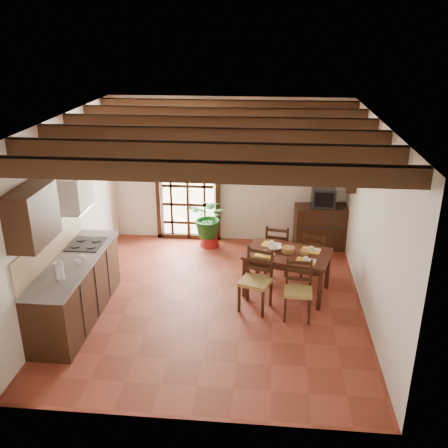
# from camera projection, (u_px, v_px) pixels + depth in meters

# --- Properties ---
(ground_plane) EXTENTS (5.00, 5.00, 0.00)m
(ground_plane) POSITION_uv_depth(u_px,v_px,m) (215.00, 302.00, 7.74)
(ground_plane) COLOR maroon
(room_shell) EXTENTS (4.52, 5.02, 2.81)m
(room_shell) POSITION_uv_depth(u_px,v_px,m) (214.00, 191.00, 7.07)
(room_shell) COLOR silver
(room_shell) RESTS_ON ground_plane
(ceiling_beams) EXTENTS (4.50, 4.34, 0.20)m
(ceiling_beams) POSITION_uv_depth(u_px,v_px,m) (214.00, 129.00, 6.74)
(ceiling_beams) COLOR black
(ceiling_beams) RESTS_ON room_shell
(french_door) EXTENTS (1.26, 0.11, 2.32)m
(french_door) POSITION_uv_depth(u_px,v_px,m) (188.00, 182.00, 9.64)
(french_door) COLOR white
(french_door) RESTS_ON ground_plane
(kitchen_counter) EXTENTS (0.64, 2.25, 1.38)m
(kitchen_counter) POSITION_uv_depth(u_px,v_px,m) (76.00, 288.00, 7.18)
(kitchen_counter) COLOR black
(kitchen_counter) RESTS_ON ground_plane
(upper_cabinet) EXTENTS (0.35, 0.80, 0.70)m
(upper_cabinet) POSITION_uv_depth(u_px,v_px,m) (32.00, 216.00, 6.03)
(upper_cabinet) COLOR black
(upper_cabinet) RESTS_ON room_shell
(range_hood) EXTENTS (0.38, 0.60, 0.54)m
(range_hood) POSITION_uv_depth(u_px,v_px,m) (74.00, 193.00, 7.23)
(range_hood) COLOR white
(range_hood) RESTS_ON room_shell
(counter_items) EXTENTS (0.50, 1.43, 0.25)m
(counter_items) POSITION_uv_depth(u_px,v_px,m) (74.00, 255.00, 7.08)
(counter_items) COLOR black
(counter_items) RESTS_ON kitchen_counter
(dining_table) EXTENTS (1.45, 1.13, 0.70)m
(dining_table) POSITION_uv_depth(u_px,v_px,m) (288.00, 258.00, 7.81)
(dining_table) COLOR #381A12
(dining_table) RESTS_ON ground_plane
(chair_near_left) EXTENTS (0.54, 0.53, 0.94)m
(chair_near_left) POSITION_uv_depth(u_px,v_px,m) (256.00, 291.00, 7.46)
(chair_near_left) COLOR olive
(chair_near_left) RESTS_ON ground_plane
(chair_near_right) EXTENTS (0.42, 0.40, 0.87)m
(chair_near_right) POSITION_uv_depth(u_px,v_px,m) (298.00, 300.00, 7.26)
(chair_near_right) COLOR olive
(chair_near_right) RESTS_ON ground_plane
(chair_far_left) EXTENTS (0.47, 0.46, 0.89)m
(chair_far_left) POSITION_uv_depth(u_px,v_px,m) (278.00, 257.00, 8.61)
(chair_far_left) COLOR olive
(chair_far_left) RESTS_ON ground_plane
(chair_far_right) EXTENTS (0.51, 0.50, 0.85)m
(chair_far_right) POSITION_uv_depth(u_px,v_px,m) (314.00, 263.00, 8.41)
(chair_far_right) COLOR olive
(chair_far_right) RESTS_ON ground_plane
(table_setting) EXTENTS (0.94, 0.62, 0.09)m
(table_setting) POSITION_uv_depth(u_px,v_px,m) (288.00, 254.00, 7.79)
(table_setting) COLOR yellow
(table_setting) RESTS_ON dining_table
(table_bowl) EXTENTS (0.28, 0.28, 0.05)m
(table_bowl) POSITION_uv_depth(u_px,v_px,m) (275.00, 248.00, 7.88)
(table_bowl) COLOR white
(table_bowl) RESTS_ON dining_table
(sideboard) EXTENTS (1.03, 0.54, 0.85)m
(sideboard) POSITION_uv_depth(u_px,v_px,m) (321.00, 227.00, 9.48)
(sideboard) COLOR black
(sideboard) RESTS_ON ground_plane
(crt_tv) EXTENTS (0.43, 0.40, 0.37)m
(crt_tv) POSITION_uv_depth(u_px,v_px,m) (323.00, 197.00, 9.25)
(crt_tv) COLOR black
(crt_tv) RESTS_ON sideboard
(fuse_box) EXTENTS (0.25, 0.03, 0.32)m
(fuse_box) POSITION_uv_depth(u_px,v_px,m) (310.00, 155.00, 9.25)
(fuse_box) COLOR white
(fuse_box) RESTS_ON room_shell
(plant_pot) EXTENTS (0.38, 0.38, 0.23)m
(plant_pot) POSITION_uv_depth(u_px,v_px,m) (209.00, 240.00, 9.69)
(plant_pot) COLOR maroon
(plant_pot) RESTS_ON ground_plane
(potted_plant) EXTENTS (2.25, 2.05, 2.13)m
(potted_plant) POSITION_uv_depth(u_px,v_px,m) (209.00, 218.00, 9.52)
(potted_plant) COLOR #144C19
(potted_plant) RESTS_ON ground_plane
(wall_shelf) EXTENTS (0.20, 0.42, 0.20)m
(wall_shelf) POSITION_uv_depth(u_px,v_px,m) (350.00, 182.00, 8.47)
(wall_shelf) COLOR black
(wall_shelf) RESTS_ON room_shell
(shelf_vase) EXTENTS (0.15, 0.15, 0.15)m
(shelf_vase) POSITION_uv_depth(u_px,v_px,m) (351.00, 175.00, 8.42)
(shelf_vase) COLOR #B2BFB2
(shelf_vase) RESTS_ON wall_shelf
(shelf_flowers) EXTENTS (0.14, 0.14, 0.36)m
(shelf_flowers) POSITION_uv_depth(u_px,v_px,m) (352.00, 163.00, 8.34)
(shelf_flowers) COLOR yellow
(shelf_flowers) RESTS_ON shelf_vase
(framed_picture) EXTENTS (0.03, 0.32, 0.32)m
(framed_picture) POSITION_uv_depth(u_px,v_px,m) (358.00, 151.00, 8.26)
(framed_picture) COLOR brown
(framed_picture) RESTS_ON room_shell
(pendant_lamp) EXTENTS (0.36, 0.36, 0.84)m
(pendant_lamp) POSITION_uv_depth(u_px,v_px,m) (292.00, 165.00, 7.36)
(pendant_lamp) COLOR black
(pendant_lamp) RESTS_ON room_shell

